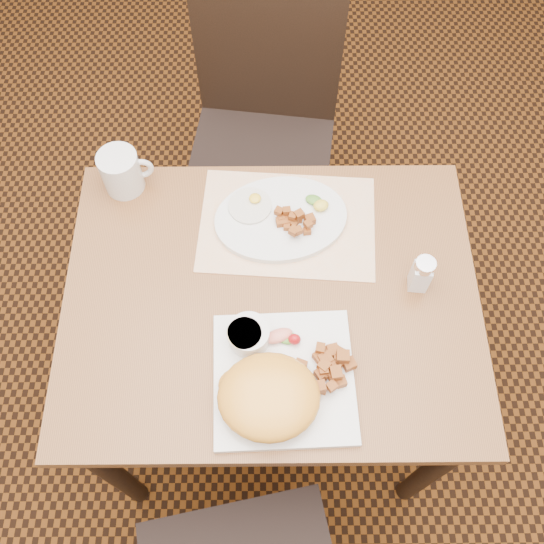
{
  "coord_description": "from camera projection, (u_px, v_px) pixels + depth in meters",
  "views": [
    {
      "loc": [
        -0.0,
        -0.56,
        1.93
      ],
      "look_at": [
        0.0,
        0.02,
        0.82
      ],
      "focal_mm": 40.0,
      "sensor_mm": 36.0,
      "label": 1
    }
  ],
  "objects": [
    {
      "name": "home_fries_ov",
      "position": [
        293.0,
        220.0,
        1.36
      ],
      "size": [
        0.1,
        0.08,
        0.03
      ],
      "color": "#9F4F19",
      "rests_on": "plate_oval"
    },
    {
      "name": "plate_oval",
      "position": [
        281.0,
        219.0,
        1.39
      ],
      "size": [
        0.33,
        0.27,
        0.02
      ],
      "primitive_type": null,
      "rotation": [
        0.0,
        0.0,
        0.15
      ],
      "color": "silver",
      "rests_on": "placemat"
    },
    {
      "name": "garnish_sq",
      "position": [
        284.0,
        337.0,
        1.24
      ],
      "size": [
        0.08,
        0.05,
        0.03
      ],
      "color": "#387223",
      "rests_on": "plate_square"
    },
    {
      "name": "hollandaise_mound",
      "position": [
        268.0,
        397.0,
        1.15
      ],
      "size": [
        0.2,
        0.18,
        0.07
      ],
      "color": "#F8A830",
      "rests_on": "plate_square"
    },
    {
      "name": "table",
      "position": [
        271.0,
        316.0,
        1.4
      ],
      "size": [
        0.9,
        0.7,
        0.75
      ],
      "color": "brown",
      "rests_on": "ground"
    },
    {
      "name": "plate_square",
      "position": [
        284.0,
        378.0,
        1.21
      ],
      "size": [
        0.29,
        0.29,
        0.02
      ],
      "primitive_type": "cube",
      "rotation": [
        0.0,
        0.0,
        0.04
      ],
      "color": "silver",
      "rests_on": "table"
    },
    {
      "name": "ground",
      "position": [
        272.0,
        395.0,
        1.97
      ],
      "size": [
        8.0,
        8.0,
        0.0
      ],
      "primitive_type": "plane",
      "color": "black",
      "rests_on": "ground"
    },
    {
      "name": "garnish_ov",
      "position": [
        318.0,
        203.0,
        1.39
      ],
      "size": [
        0.06,
        0.06,
        0.02
      ],
      "color": "#387223",
      "rests_on": "plate_oval"
    },
    {
      "name": "fried_egg",
      "position": [
        251.0,
        205.0,
        1.39
      ],
      "size": [
        0.1,
        0.1,
        0.02
      ],
      "color": "white",
      "rests_on": "plate_oval"
    },
    {
      "name": "home_fries_sq",
      "position": [
        328.0,
        366.0,
        1.2
      ],
      "size": [
        0.13,
        0.11,
        0.04
      ],
      "color": "#9F4F19",
      "rests_on": "plate_square"
    },
    {
      "name": "chair_far",
      "position": [
        263.0,
        122.0,
        1.81
      ],
      "size": [
        0.47,
        0.48,
        0.97
      ],
      "rotation": [
        0.0,
        0.0,
        3.01
      ],
      "color": "black",
      "rests_on": "ground"
    },
    {
      "name": "coffee_mug",
      "position": [
        122.0,
        172.0,
        1.4
      ],
      "size": [
        0.12,
        0.09,
        0.11
      ],
      "color": "silver",
      "rests_on": "table"
    },
    {
      "name": "salt_shaker",
      "position": [
        421.0,
        274.0,
        1.27
      ],
      "size": [
        0.05,
        0.05,
        0.1
      ],
      "color": "white",
      "rests_on": "table"
    },
    {
      "name": "ramekin",
      "position": [
        248.0,
        335.0,
        1.22
      ],
      "size": [
        0.09,
        0.09,
        0.05
      ],
      "color": "silver",
      "rests_on": "plate_square"
    },
    {
      "name": "placemat",
      "position": [
        287.0,
        224.0,
        1.39
      ],
      "size": [
        0.42,
        0.31,
        0.0
      ],
      "primitive_type": "cube",
      "rotation": [
        0.0,
        0.0,
        -0.07
      ],
      "color": "white",
      "rests_on": "table"
    }
  ]
}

